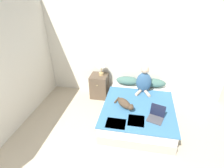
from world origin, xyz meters
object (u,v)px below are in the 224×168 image
at_px(person_sitting, 144,81).
at_px(nightstand, 99,86).
at_px(pillow_near, 128,81).
at_px(pillow_far, 154,83).
at_px(bed, 138,110).
at_px(table_lamp, 101,63).
at_px(laptop_open, 156,116).
at_px(cat_tabby, 125,104).

distance_m(person_sitting, nightstand, 1.27).
bearing_deg(pillow_near, pillow_far, 0.00).
xyz_separation_m(person_sitting, nightstand, (-1.18, 0.25, -0.40)).
xyz_separation_m(bed, pillow_near, (-0.34, 0.80, 0.32)).
relative_size(bed, table_lamp, 4.02).
bearing_deg(nightstand, laptop_open, -40.19).
distance_m(nightstand, table_lamp, 0.68).
bearing_deg(person_sitting, laptop_open, -74.18).
bearing_deg(table_lamp, nightstand, -152.49).
height_order(laptop_open, nightstand, laptop_open).
relative_size(person_sitting, nightstand, 1.07).
distance_m(bed, table_lamp, 1.52).
distance_m(cat_tabby, laptop_open, 0.69).
relative_size(bed, cat_tabby, 3.74).
height_order(pillow_near, laptop_open, laptop_open).
distance_m(pillow_near, table_lamp, 0.85).
xyz_separation_m(bed, cat_tabby, (-0.29, -0.23, 0.31)).
bearing_deg(laptop_open, pillow_far, 108.96).
bearing_deg(nightstand, person_sitting, -12.10).
relative_size(bed, pillow_near, 3.15).
bearing_deg(cat_tabby, table_lamp, 171.74).
bearing_deg(pillow_far, person_sitting, -130.33).
distance_m(pillow_near, nightstand, 0.80).
xyz_separation_m(laptop_open, table_lamp, (-1.40, 1.26, 0.51)).
xyz_separation_m(pillow_near, pillow_far, (0.67, 0.00, 0.00)).
relative_size(nightstand, table_lamp, 1.34).
bearing_deg(pillow_near, cat_tabby, -87.67).
xyz_separation_m(pillow_near, nightstand, (-0.77, -0.05, -0.21)).
bearing_deg(pillow_far, pillow_near, 180.00).
height_order(person_sitting, table_lamp, table_lamp).
relative_size(pillow_near, person_sitting, 0.89).
height_order(bed, laptop_open, laptop_open).
relative_size(person_sitting, table_lamp, 1.42).
bearing_deg(cat_tabby, nightstand, 174.77).
distance_m(pillow_near, laptop_open, 1.46).
height_order(bed, pillow_far, pillow_far).
bearing_deg(laptop_open, pillow_near, 136.38).
bearing_deg(pillow_near, nightstand, -176.05).
xyz_separation_m(cat_tabby, laptop_open, (0.65, -0.25, -0.04)).
xyz_separation_m(nightstand, table_lamp, (0.06, 0.03, 0.67)).
bearing_deg(table_lamp, pillow_near, 1.74).
distance_m(bed, laptop_open, 0.66).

